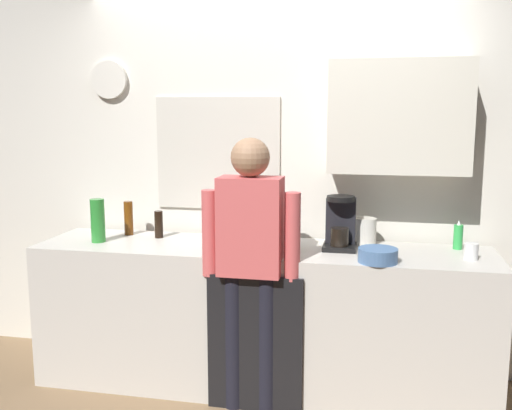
% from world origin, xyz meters
% --- Properties ---
extents(ground_plane, '(8.00, 8.00, 0.00)m').
position_xyz_m(ground_plane, '(0.00, 0.00, 0.00)').
color(ground_plane, '#8C6D4C').
extents(kitchen_counter, '(2.83, 0.64, 0.91)m').
position_xyz_m(kitchen_counter, '(0.00, 0.30, 0.45)').
color(kitchen_counter, beige).
rests_on(kitchen_counter, ground_plane).
extents(dishwasher_panel, '(0.56, 0.02, 0.82)m').
position_xyz_m(dishwasher_panel, '(0.03, -0.03, 0.41)').
color(dishwasher_panel, black).
rests_on(dishwasher_panel, ground_plane).
extents(back_wall_assembly, '(4.43, 0.42, 2.60)m').
position_xyz_m(back_wall_assembly, '(0.10, 0.70, 1.36)').
color(back_wall_assembly, silver).
rests_on(back_wall_assembly, ground_plane).
extents(coffee_maker, '(0.20, 0.20, 0.33)m').
position_xyz_m(coffee_maker, '(0.48, 0.37, 1.05)').
color(coffee_maker, black).
rests_on(coffee_maker, kitchen_counter).
extents(bottle_green_wine, '(0.07, 0.07, 0.30)m').
position_xyz_m(bottle_green_wine, '(0.04, 0.27, 1.06)').
color(bottle_green_wine, '#195923').
rests_on(bottle_green_wine, kitchen_counter).
extents(bottle_clear_soda, '(0.09, 0.09, 0.28)m').
position_xyz_m(bottle_clear_soda, '(-1.06, 0.23, 1.05)').
color(bottle_clear_soda, '#2D8C33').
rests_on(bottle_clear_soda, kitchen_counter).
extents(bottle_olive_oil, '(0.06, 0.06, 0.25)m').
position_xyz_m(bottle_olive_oil, '(0.21, 0.30, 1.03)').
color(bottle_olive_oil, olive).
rests_on(bottle_olive_oil, kitchen_counter).
extents(bottle_dark_sauce, '(0.06, 0.06, 0.18)m').
position_xyz_m(bottle_dark_sauce, '(-0.72, 0.43, 1.00)').
color(bottle_dark_sauce, black).
rests_on(bottle_dark_sauce, kitchen_counter).
extents(bottle_amber_beer, '(0.06, 0.06, 0.23)m').
position_xyz_m(bottle_amber_beer, '(-0.95, 0.48, 1.02)').
color(bottle_amber_beer, brown).
rests_on(bottle_amber_beer, kitchen_counter).
extents(cup_blue_mug, '(0.08, 0.08, 0.10)m').
position_xyz_m(cup_blue_mug, '(0.13, 0.45, 0.96)').
color(cup_blue_mug, '#3351B2').
rests_on(cup_blue_mug, kitchen_counter).
extents(cup_white_mug, '(0.08, 0.08, 0.10)m').
position_xyz_m(cup_white_mug, '(1.23, 0.25, 0.96)').
color(cup_white_mug, white).
rests_on(cup_white_mug, kitchen_counter).
extents(cup_terracotta_mug, '(0.08, 0.08, 0.09)m').
position_xyz_m(cup_terracotta_mug, '(0.16, 0.20, 0.95)').
color(cup_terracotta_mug, '#B26647').
rests_on(cup_terracotta_mug, kitchen_counter).
extents(mixing_bowl, '(0.22, 0.22, 0.08)m').
position_xyz_m(mixing_bowl, '(0.71, 0.08, 0.95)').
color(mixing_bowl, '#4C72A5').
rests_on(mixing_bowl, kitchen_counter).
extents(dish_soap, '(0.06, 0.06, 0.18)m').
position_xyz_m(dish_soap, '(1.19, 0.50, 0.99)').
color(dish_soap, green).
rests_on(dish_soap, kitchen_counter).
extents(storage_canister, '(0.14, 0.14, 0.17)m').
position_xyz_m(storage_canister, '(0.63, 0.51, 0.99)').
color(storage_canister, silver).
rests_on(storage_canister, kitchen_counter).
extents(person_at_sink, '(0.57, 0.22, 1.60)m').
position_xyz_m(person_at_sink, '(0.00, 0.00, 0.95)').
color(person_at_sink, black).
rests_on(person_at_sink, ground_plane).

